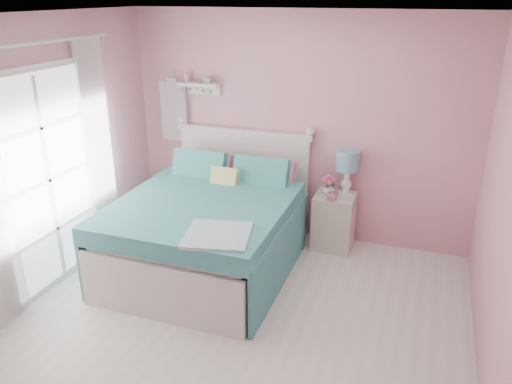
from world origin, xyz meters
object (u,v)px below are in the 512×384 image
Objects in this scene: bed at (210,229)px; vase at (328,189)px; teacup at (332,196)px; table_lamp at (348,164)px; nightstand at (334,221)px.

vase is at bearing 37.18° from bed.
vase is 0.15m from teacup.
vase is at bearing -147.56° from table_lamp.
nightstand is (1.16, 0.84, -0.09)m from bed.
teacup reaches higher than nightstand.
table_lamp reaches higher than vase.
bed is 1.39m from vase.
vase is at bearing 118.39° from teacup.
bed reaches higher than teacup.
bed is at bearing -142.55° from vase.
table_lamp is 0.41m from teacup.
teacup is at bearing -114.12° from table_lamp.
bed is 15.66× the size of vase.
bed reaches higher than vase.
bed is at bearing -143.23° from table_lamp.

